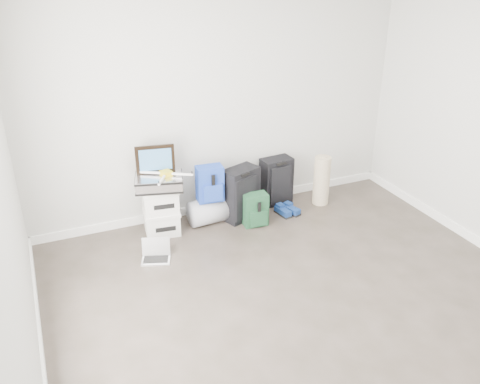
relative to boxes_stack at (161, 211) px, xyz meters
name	(u,v)px	position (x,y,z in m)	size (l,w,h in m)	color
ground	(329,333)	(0.84, -2.18, -0.28)	(5.00, 5.00, 0.00)	#312C24
room_envelope	(347,140)	(0.84, -2.17, 1.44)	(4.52, 5.02, 2.71)	beige
boxes_stack	(161,211)	(0.00, 0.00, 0.00)	(0.43, 0.36, 0.56)	silver
briefcase	(159,182)	(0.00, 0.00, 0.35)	(0.50, 0.37, 0.14)	#B2B2B7
painting	(155,159)	(0.00, 0.10, 0.58)	(0.42, 0.10, 0.32)	black
drone	(166,173)	(0.08, -0.02, 0.45)	(0.52, 0.52, 0.05)	yellow
duffel_bag	(210,211)	(0.58, 0.01, -0.13)	(0.30, 0.30, 0.49)	#92949A
blue_backpack	(210,184)	(0.58, -0.02, 0.22)	(0.31, 0.24, 0.42)	#174997
large_suitcase	(241,194)	(0.96, -0.04, 0.04)	(0.47, 0.38, 0.64)	black
green_backpack	(255,210)	(1.05, -0.25, -0.09)	(0.29, 0.22, 0.39)	#14371E
carry_on	(276,181)	(1.52, 0.16, 0.02)	(0.40, 0.28, 0.60)	black
shoes	(287,211)	(1.51, -0.17, -0.24)	(0.27, 0.26, 0.08)	black
rolled_rug	(322,180)	(2.04, -0.06, 0.03)	(0.20, 0.20, 0.62)	tan
laptop	(156,254)	(-0.21, -0.49, -0.23)	(0.34, 0.29, 0.21)	silver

